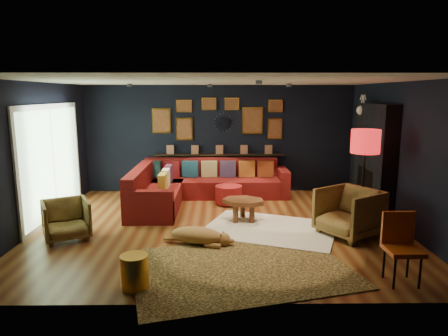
{
  "coord_description": "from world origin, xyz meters",
  "views": [
    {
      "loc": [
        0.0,
        -6.98,
        2.38
      ],
      "look_at": [
        0.08,
        0.3,
        1.03
      ],
      "focal_mm": 32.0,
      "sensor_mm": 36.0,
      "label": 1
    }
  ],
  "objects_px": {
    "floor_lamp": "(365,146)",
    "orange_chair": "(401,242)",
    "armchair_left": "(66,218)",
    "sectional": "(192,187)",
    "dog": "(197,232)",
    "coffee_table": "(243,203)",
    "gold_stool": "(135,272)",
    "pouf": "(229,194)",
    "armchair_right": "(349,210)"
  },
  "relations": [
    {
      "from": "floor_lamp",
      "to": "orange_chair",
      "type": "bearing_deg",
      "value": -95.46
    },
    {
      "from": "armchair_left",
      "to": "sectional",
      "type": "bearing_deg",
      "value": 23.3
    },
    {
      "from": "orange_chair",
      "to": "dog",
      "type": "bearing_deg",
      "value": 153.57
    },
    {
      "from": "coffee_table",
      "to": "gold_stool",
      "type": "height_order",
      "value": "coffee_table"
    },
    {
      "from": "coffee_table",
      "to": "pouf",
      "type": "bearing_deg",
      "value": 101.5
    },
    {
      "from": "sectional",
      "to": "armchair_right",
      "type": "xyz_separation_m",
      "value": [
        2.81,
        -2.31,
        0.13
      ]
    },
    {
      "from": "armchair_left",
      "to": "dog",
      "type": "xyz_separation_m",
      "value": [
        2.18,
        -0.27,
        -0.16
      ]
    },
    {
      "from": "floor_lamp",
      "to": "dog",
      "type": "bearing_deg",
      "value": -167.26
    },
    {
      "from": "coffee_table",
      "to": "floor_lamp",
      "type": "relative_size",
      "value": 0.52
    },
    {
      "from": "sectional",
      "to": "armchair_right",
      "type": "bearing_deg",
      "value": -39.48
    },
    {
      "from": "orange_chair",
      "to": "floor_lamp",
      "type": "relative_size",
      "value": 0.5
    },
    {
      "from": "armchair_left",
      "to": "armchair_right",
      "type": "bearing_deg",
      "value": -26.75
    },
    {
      "from": "orange_chair",
      "to": "floor_lamp",
      "type": "xyz_separation_m",
      "value": [
        0.19,
        1.95,
        0.99
      ]
    },
    {
      "from": "armchair_left",
      "to": "gold_stool",
      "type": "relative_size",
      "value": 1.68
    },
    {
      "from": "sectional",
      "to": "armchair_left",
      "type": "distance_m",
      "value": 3.09
    },
    {
      "from": "pouf",
      "to": "orange_chair",
      "type": "relative_size",
      "value": 0.65
    },
    {
      "from": "armchair_right",
      "to": "pouf",
      "type": "bearing_deg",
      "value": -168.19
    },
    {
      "from": "coffee_table",
      "to": "armchair_right",
      "type": "xyz_separation_m",
      "value": [
        1.74,
        -0.78,
        0.1
      ]
    },
    {
      "from": "pouf",
      "to": "armchair_left",
      "type": "relative_size",
      "value": 0.8
    },
    {
      "from": "coffee_table",
      "to": "pouf",
      "type": "xyz_separation_m",
      "value": [
        -0.25,
        1.22,
        -0.13
      ]
    },
    {
      "from": "armchair_right",
      "to": "orange_chair",
      "type": "xyz_separation_m",
      "value": [
        0.12,
        -1.67,
        0.08
      ]
    },
    {
      "from": "sectional",
      "to": "armchair_right",
      "type": "height_order",
      "value": "armchair_right"
    },
    {
      "from": "pouf",
      "to": "orange_chair",
      "type": "height_order",
      "value": "orange_chair"
    },
    {
      "from": "orange_chair",
      "to": "dog",
      "type": "xyz_separation_m",
      "value": [
        -2.68,
        1.3,
        -0.33
      ]
    },
    {
      "from": "gold_stool",
      "to": "dog",
      "type": "distance_m",
      "value": 1.63
    },
    {
      "from": "gold_stool",
      "to": "pouf",
      "type": "bearing_deg",
      "value": 71.94
    },
    {
      "from": "gold_stool",
      "to": "armchair_right",
      "type": "bearing_deg",
      "value": 29.62
    },
    {
      "from": "coffee_table",
      "to": "sectional",
      "type": "bearing_deg",
      "value": 124.75
    },
    {
      "from": "pouf",
      "to": "dog",
      "type": "relative_size",
      "value": 0.5
    },
    {
      "from": "pouf",
      "to": "coffee_table",
      "type": "bearing_deg",
      "value": -78.5
    },
    {
      "from": "armchair_left",
      "to": "gold_stool",
      "type": "xyz_separation_m",
      "value": [
        1.49,
        -1.75,
        -0.15
      ]
    },
    {
      "from": "orange_chair",
      "to": "sectional",
      "type": "bearing_deg",
      "value": 125.77
    },
    {
      "from": "dog",
      "to": "gold_stool",
      "type": "bearing_deg",
      "value": -98.44
    },
    {
      "from": "orange_chair",
      "to": "gold_stool",
      "type": "bearing_deg",
      "value": -177.56
    },
    {
      "from": "sectional",
      "to": "pouf",
      "type": "height_order",
      "value": "sectional"
    },
    {
      "from": "coffee_table",
      "to": "armchair_right",
      "type": "distance_m",
      "value": 1.91
    },
    {
      "from": "pouf",
      "to": "floor_lamp",
      "type": "relative_size",
      "value": 0.33
    },
    {
      "from": "armchair_left",
      "to": "armchair_right",
      "type": "relative_size",
      "value": 0.81
    },
    {
      "from": "armchair_right",
      "to": "gold_stool",
      "type": "xyz_separation_m",
      "value": [
        -3.25,
        -1.85,
        -0.24
      ]
    },
    {
      "from": "pouf",
      "to": "armchair_right",
      "type": "relative_size",
      "value": 0.65
    },
    {
      "from": "gold_stool",
      "to": "floor_lamp",
      "type": "height_order",
      "value": "floor_lamp"
    },
    {
      "from": "gold_stool",
      "to": "dog",
      "type": "xyz_separation_m",
      "value": [
        0.69,
        1.48,
        -0.01
      ]
    },
    {
      "from": "gold_stool",
      "to": "orange_chair",
      "type": "xyz_separation_m",
      "value": [
        3.37,
        0.18,
        0.31
      ]
    },
    {
      "from": "sectional",
      "to": "orange_chair",
      "type": "relative_size",
      "value": 3.8
    },
    {
      "from": "pouf",
      "to": "gold_stool",
      "type": "bearing_deg",
      "value": -108.06
    },
    {
      "from": "dog",
      "to": "orange_chair",
      "type": "bearing_deg",
      "value": -9.43
    },
    {
      "from": "armchair_right",
      "to": "orange_chair",
      "type": "bearing_deg",
      "value": -28.87
    },
    {
      "from": "orange_chair",
      "to": "floor_lamp",
      "type": "height_order",
      "value": "floor_lamp"
    },
    {
      "from": "pouf",
      "to": "floor_lamp",
      "type": "xyz_separation_m",
      "value": [
        2.3,
        -1.72,
        1.29
      ]
    },
    {
      "from": "sectional",
      "to": "gold_stool",
      "type": "relative_size",
      "value": 7.88
    }
  ]
}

